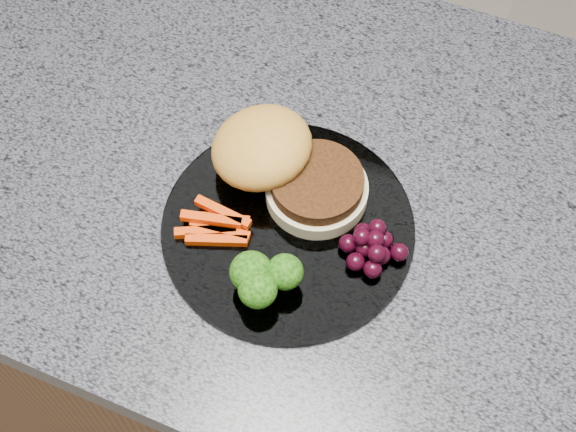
% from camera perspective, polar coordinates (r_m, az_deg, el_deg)
% --- Properties ---
extents(island_cabinet, '(1.20, 0.60, 0.86)m').
position_cam_1_polar(island_cabinet, '(1.27, 5.60, -10.28)').
color(island_cabinet, brown).
rests_on(island_cabinet, ground).
extents(countertop, '(1.20, 0.60, 0.04)m').
position_cam_1_polar(countertop, '(0.86, 8.12, -0.09)').
color(countertop, '#4E4F58').
rests_on(countertop, island_cabinet).
extents(plate, '(0.26, 0.26, 0.01)m').
position_cam_1_polar(plate, '(0.82, 0.00, -0.80)').
color(plate, white).
rests_on(plate, countertop).
extents(burger, '(0.18, 0.12, 0.06)m').
position_cam_1_polar(burger, '(0.83, -0.50, 3.72)').
color(burger, '#C5BA8B').
rests_on(burger, plate).
extents(carrot_sticks, '(0.08, 0.05, 0.02)m').
position_cam_1_polar(carrot_sticks, '(0.81, -5.15, -0.67)').
color(carrot_sticks, '#CF3503').
rests_on(carrot_sticks, plate).
extents(broccoli, '(0.07, 0.06, 0.05)m').
position_cam_1_polar(broccoli, '(0.76, -1.83, -4.41)').
color(broccoli, olive).
rests_on(broccoli, plate).
extents(grape_bunch, '(0.07, 0.06, 0.03)m').
position_cam_1_polar(grape_bunch, '(0.80, 5.97, -2.19)').
color(grape_bunch, black).
rests_on(grape_bunch, plate).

